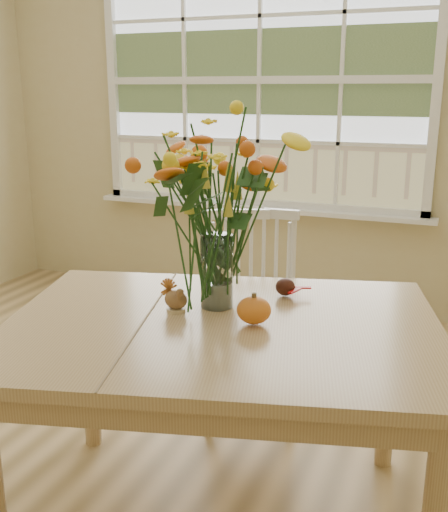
% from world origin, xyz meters
% --- Properties ---
extents(floor, '(4.00, 4.50, 0.01)m').
position_xyz_m(floor, '(0.00, 0.00, -0.01)').
color(floor, olive).
rests_on(floor, ground).
extents(wall_back, '(4.00, 0.02, 2.70)m').
position_xyz_m(wall_back, '(0.00, 2.25, 1.35)').
color(wall_back, '#CBB882').
rests_on(wall_back, floor).
extents(window, '(2.42, 0.12, 1.74)m').
position_xyz_m(window, '(0.00, 2.21, 1.53)').
color(window, silver).
rests_on(window, wall_back).
extents(dining_table, '(1.63, 1.34, 0.76)m').
position_xyz_m(dining_table, '(0.65, -0.04, 0.67)').
color(dining_table, tan).
rests_on(dining_table, floor).
extents(windsor_chair, '(0.55, 0.54, 0.94)m').
position_xyz_m(windsor_chair, '(0.48, 0.75, 0.53)').
color(windsor_chair, white).
rests_on(windsor_chair, floor).
extents(flower_vase, '(0.53, 0.53, 0.63)m').
position_xyz_m(flower_vase, '(0.58, 0.10, 1.14)').
color(flower_vase, white).
rests_on(flower_vase, dining_table).
extents(pumpkin, '(0.11, 0.11, 0.09)m').
position_xyz_m(pumpkin, '(0.75, -0.01, 0.80)').
color(pumpkin, '#C54F17').
rests_on(pumpkin, dining_table).
extents(turkey_figurine, '(0.08, 0.06, 0.10)m').
position_xyz_m(turkey_figurine, '(0.47, -0.00, 0.80)').
color(turkey_figurine, '#CCB78C').
rests_on(turkey_figurine, dining_table).
extents(dark_gourd, '(0.13, 0.12, 0.06)m').
position_xyz_m(dark_gourd, '(0.77, 0.29, 0.79)').
color(dark_gourd, '#38160F').
rests_on(dark_gourd, dining_table).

